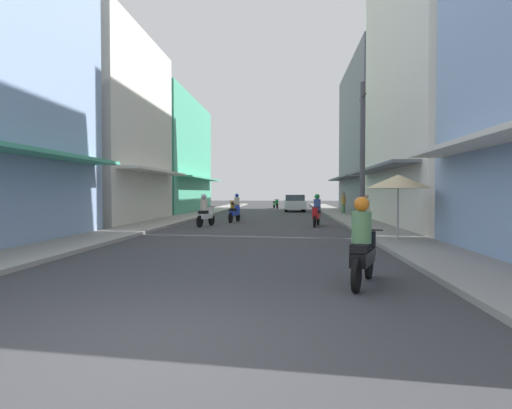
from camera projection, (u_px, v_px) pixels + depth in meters
ground_plane at (266, 218)px, 26.59m from camera, size 115.32×115.32×0.00m
sidewalk_left at (185, 217)px, 27.01m from camera, size 2.06×60.42×0.12m
sidewalk_right at (349, 218)px, 26.18m from camera, size 2.06×60.42×0.12m
building_left_mid at (95, 129)px, 23.12m from camera, size 7.05×9.48×10.29m
building_left_far at (161, 156)px, 34.99m from camera, size 7.05×13.28×9.35m
building_right_mid at (452, 45)px, 20.01m from camera, size 7.05×11.92×17.46m
building_right_far at (387, 138)px, 33.25m from camera, size 7.05×13.42×11.92m
motorbike_orange at (233, 206)px, 34.98m from camera, size 0.73×1.75×0.96m
motorbike_green at (276, 204)px, 42.42m from camera, size 0.71×1.76×0.96m
motorbike_black at (363, 246)px, 7.42m from camera, size 0.78×1.73×1.58m
motorbike_white at (206, 212)px, 20.37m from camera, size 0.69×1.76×1.58m
motorbike_red at (317, 212)px, 20.44m from camera, size 0.62×1.79×1.58m
motorbike_silver at (237, 206)px, 28.40m from camera, size 0.60×1.79×1.58m
motorbike_blue at (235, 213)px, 23.23m from camera, size 0.62×1.79×0.96m
parked_car at (294, 203)px, 36.34m from camera, size 1.92×4.17×1.45m
pedestrian_crossing at (366, 211)px, 20.26m from camera, size 0.34×0.34×1.56m
pedestrian_foreground at (343, 204)px, 30.68m from camera, size 0.34×0.34×1.65m
vendor_umbrella at (398, 181)px, 13.67m from camera, size 2.07×2.07×2.24m
utility_pole at (362, 156)px, 16.96m from camera, size 0.20×1.20×6.10m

